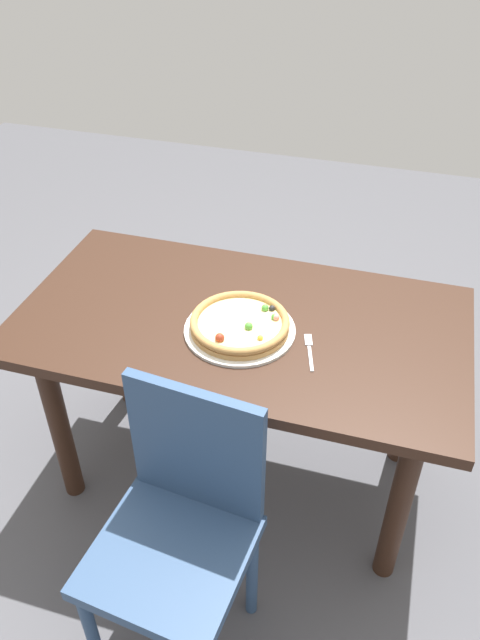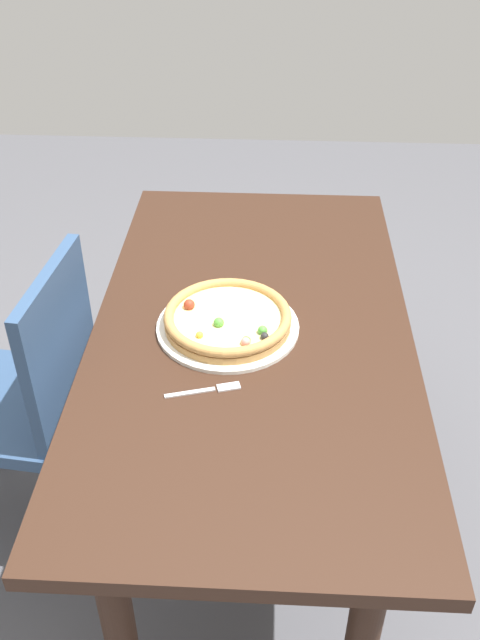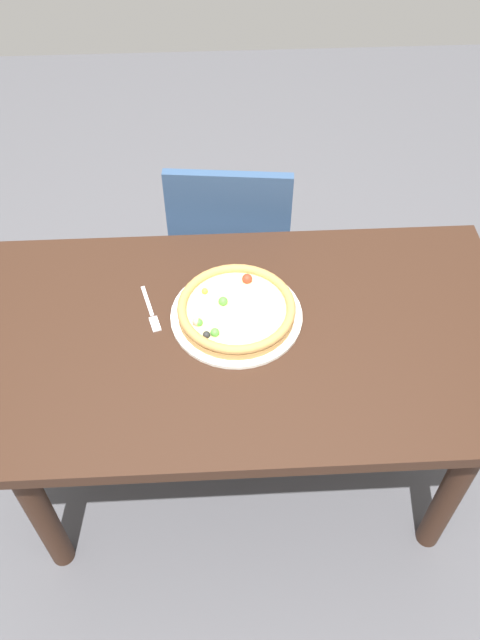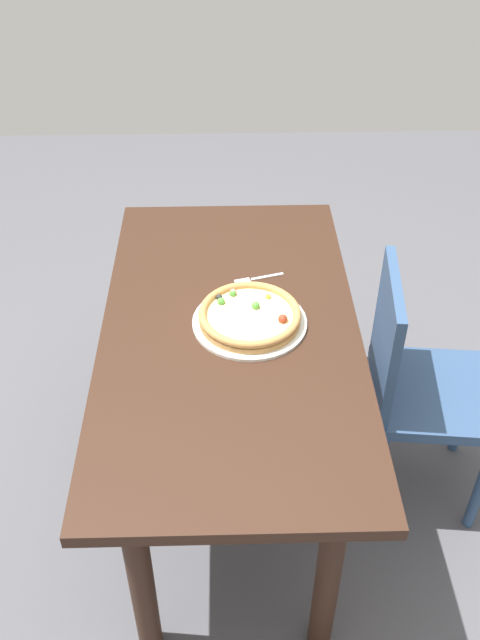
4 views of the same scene
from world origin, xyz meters
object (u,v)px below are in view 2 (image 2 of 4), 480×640
Objects in this scene: fork at (209,390)px; chair_near at (27,396)px; plate at (228,327)px; dining_table at (252,361)px; pizza at (228,318)px.

chair_near is at bearing 140.02° from fork.
chair_near is 0.62m from fork.
plate reaches higher than fork.
pizza reaches higher than dining_table.
fork is at bearing -19.25° from dining_table.
dining_table is 1.58× the size of chair_near.
pizza reaches higher than plate.
dining_table is 4.64× the size of pizza.
dining_table is 0.16m from pizza.
pizza is 0.23m from fork.
pizza reaches higher than fork.
chair_near is 0.61m from pizza.
fork is at bearing -6.47° from pizza.
plate is at bearing -179.21° from pizza.
chair_near reaches higher than pizza.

